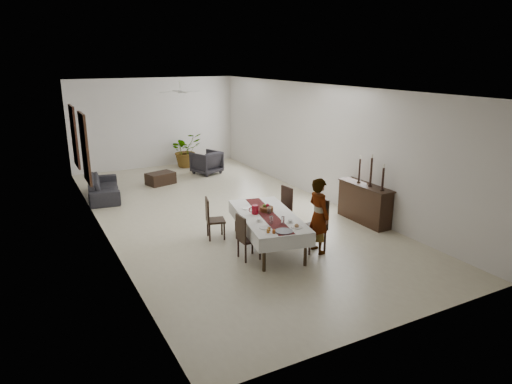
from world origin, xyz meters
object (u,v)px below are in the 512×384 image
red_pitcher (255,209)px  sideboard_body (364,204)px  dining_table_top (268,216)px  woman (319,216)px  sofa (104,187)px

red_pitcher → sideboard_body: (3.05, 0.07, -0.36)m
red_pitcher → sideboard_body: size_ratio=0.12×
dining_table_top → red_pitcher: 0.31m
red_pitcher → dining_table_top: bearing=-42.5°
woman → sideboard_body: woman is taller
red_pitcher → sideboard_body: bearing=1.3°
woman → sideboard_body: (2.05, 0.94, -0.33)m
red_pitcher → woman: woman is taller
red_pitcher → sofa: (-2.20, 5.15, -0.51)m
dining_table_top → sofa: size_ratio=1.09×
red_pitcher → sideboard_body: 3.08m
dining_table_top → woman: (0.80, -0.69, 0.10)m
dining_table_top → sideboard_body: 2.87m
dining_table_top → woman: woman is taller
dining_table_top → sideboard_body: sideboard_body is taller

